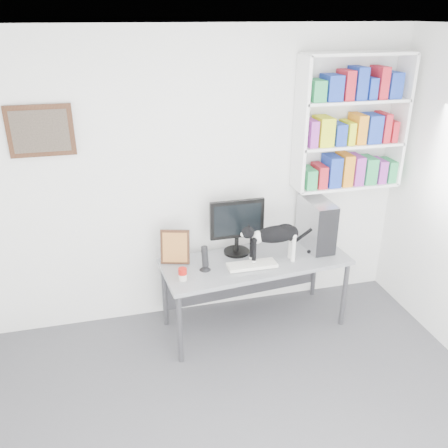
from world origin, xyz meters
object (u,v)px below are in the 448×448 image
object	(u,v)px
cat	(274,243)
bookshelf	(351,123)
pc_tower	(316,223)
desk	(255,293)
monitor	(237,227)
speaker	(205,258)
leaning_print	(175,246)
soup_can	(183,274)
keyboard	(252,265)

from	to	relation	value
cat	bookshelf	bearing A→B (deg)	23.82
cat	pc_tower	bearing A→B (deg)	23.27
desk	monitor	world-z (taller)	monitor
monitor	speaker	xyz separation A→B (m)	(-0.35, -0.24, -0.15)
leaning_print	speaker	bearing A→B (deg)	-25.08
cat	monitor	bearing A→B (deg)	138.12
speaker	soup_can	distance (m)	0.26
speaker	bookshelf	bearing A→B (deg)	3.27
keyboard	soup_can	distance (m)	0.64
bookshelf	pc_tower	bearing A→B (deg)	-155.64
desk	soup_can	bearing A→B (deg)	-170.40
monitor	soup_can	world-z (taller)	monitor
bookshelf	pc_tower	xyz separation A→B (m)	(-0.34, -0.15, -0.91)
bookshelf	leaning_print	world-z (taller)	bookshelf
monitor	keyboard	distance (m)	0.39
bookshelf	cat	distance (m)	1.32
keyboard	speaker	distance (m)	0.43
monitor	speaker	distance (m)	0.46
leaning_print	monitor	bearing A→B (deg)	20.47
bookshelf	desk	world-z (taller)	bookshelf
speaker	soup_can	world-z (taller)	speaker
bookshelf	pc_tower	size ratio (longest dim) A/B	2.62
pc_tower	bookshelf	bearing A→B (deg)	23.18
desk	leaning_print	bearing A→B (deg)	164.10
monitor	pc_tower	bearing A→B (deg)	-3.43
bookshelf	speaker	bearing A→B (deg)	-166.34
monitor	pc_tower	size ratio (longest dim) A/B	1.14
monitor	pc_tower	xyz separation A→B (m)	(0.77, -0.04, -0.03)
desk	cat	size ratio (longest dim) A/B	2.84
monitor	leaning_print	world-z (taller)	monitor
monitor	speaker	size ratio (longest dim) A/B	2.30
speaker	soup_can	xyz separation A→B (m)	(-0.22, -0.12, -0.06)
pc_tower	leaning_print	distance (m)	1.36
keyboard	desk	bearing A→B (deg)	58.26
bookshelf	soup_can	world-z (taller)	bookshelf
pc_tower	cat	distance (m)	0.54
soup_can	cat	world-z (taller)	cat
leaning_print	soup_can	size ratio (longest dim) A/B	2.96
keyboard	speaker	size ratio (longest dim) A/B	1.87
soup_can	bookshelf	bearing A→B (deg)	15.83
bookshelf	cat	bearing A→B (deg)	-156.42
speaker	desk	bearing A→B (deg)	-2.50
bookshelf	desk	distance (m)	1.81
desk	soup_can	distance (m)	0.84
keyboard	speaker	xyz separation A→B (m)	(-0.42, 0.05, 0.10)
monitor	leaning_print	bearing A→B (deg)	-175.81
desk	soup_can	xyz separation A→B (m)	(-0.70, -0.19, 0.41)
bookshelf	monitor	bearing A→B (deg)	-174.30
monitor	cat	distance (m)	0.39
desk	cat	world-z (taller)	cat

